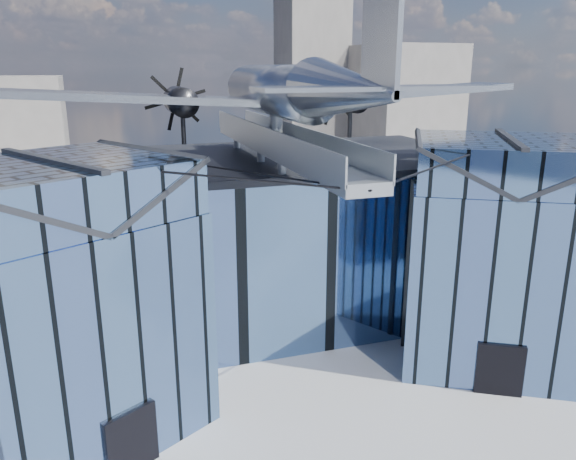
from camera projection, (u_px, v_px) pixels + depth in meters
name	position (u px, v px, depth m)	size (l,w,h in m)	color
ground_plane	(300.00, 376.00, 28.60)	(120.00, 120.00, 0.00)	#959599
museum	(267.00, 240.00, 32.35)	(32.88, 24.50, 17.60)	#4C6B9B
bg_towers	(182.00, 108.00, 72.27)	(77.00, 24.50, 26.00)	slate
tree_side_e	(568.00, 225.00, 41.57)	(3.87, 3.87, 5.73)	#311D13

